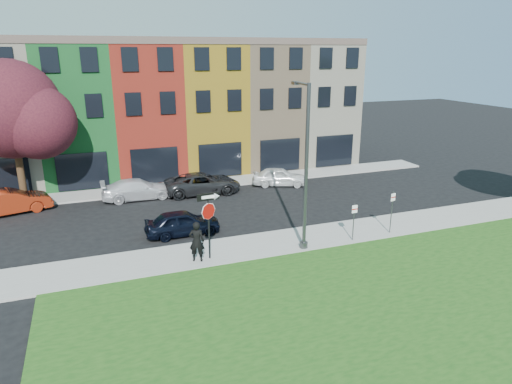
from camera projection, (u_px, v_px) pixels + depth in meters
name	position (u px, v px, depth m)	size (l,w,h in m)	color
ground	(318.00, 266.00, 21.13)	(120.00, 120.00, 0.00)	black
sidewalk_near	(325.00, 236.00, 24.46)	(40.00, 3.00, 0.12)	gray
sidewalk_far	(186.00, 186.00, 33.55)	(40.00, 2.40, 0.12)	gray
rowhouse_block	(174.00, 108.00, 37.79)	(30.00, 10.12, 10.00)	beige
stop_sign	(208.00, 213.00, 21.01)	(1.05, 0.13, 3.24)	black
man	(197.00, 241.00, 21.15)	(0.83, 0.69, 1.95)	black
sedan_near	(183.00, 223.00, 24.60)	(4.03, 1.68, 1.37)	black
parked_car_red	(10.00, 202.00, 27.75)	(4.89, 2.80, 1.53)	maroon
parked_car_silver	(138.00, 189.00, 30.54)	(4.73, 1.99, 1.36)	silver
parked_car_dark	(203.00, 183.00, 31.71)	(5.35, 2.67, 1.46)	black
parked_car_white	(279.00, 177.00, 33.61)	(4.26, 2.89, 1.35)	silver
street_lamp	(305.00, 168.00, 21.85)	(0.65, 2.57, 8.07)	#434548
parking_sign_a	(354.00, 217.00, 23.41)	(0.32, 0.09, 1.99)	#434548
parking_sign_b	(392.00, 207.00, 24.31)	(0.32, 0.12, 2.36)	#434548
tree_purple	(13.00, 112.00, 28.03)	(7.24, 6.34, 9.03)	black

